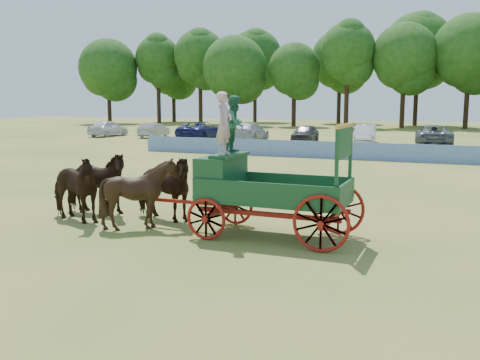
% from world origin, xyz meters
% --- Properties ---
extents(ground, '(160.00, 160.00, 0.00)m').
position_xyz_m(ground, '(0.00, 0.00, 0.00)').
color(ground, '#A5924A').
rests_on(ground, ground).
extents(horse_lead_left, '(2.55, 1.63, 1.99)m').
position_xyz_m(horse_lead_left, '(-3.99, -1.95, 0.99)').
color(horse_lead_left, black).
rests_on(horse_lead_left, ground).
extents(horse_lead_right, '(2.43, 1.27, 1.99)m').
position_xyz_m(horse_lead_right, '(-3.99, -0.85, 0.99)').
color(horse_lead_right, black).
rests_on(horse_lead_right, ground).
extents(horse_wheel_left, '(2.00, 1.83, 1.99)m').
position_xyz_m(horse_wheel_left, '(-1.59, -1.95, 1.00)').
color(horse_wheel_left, black).
rests_on(horse_wheel_left, ground).
extents(horse_wheel_right, '(2.50, 1.47, 1.99)m').
position_xyz_m(horse_wheel_right, '(-1.59, -0.85, 0.99)').
color(horse_wheel_right, black).
rests_on(horse_wheel_right, ground).
extents(farm_dray, '(5.99, 2.00, 3.78)m').
position_xyz_m(farm_dray, '(1.36, -1.38, 1.65)').
color(farm_dray, '#A41910').
rests_on(farm_dray, ground).
extents(sponsor_banner, '(26.00, 0.08, 1.05)m').
position_xyz_m(sponsor_banner, '(-1.00, 18.00, 0.53)').
color(sponsor_banner, '#1E4DA3').
rests_on(sponsor_banner, ground).
extents(parked_cars, '(37.71, 7.23, 1.61)m').
position_xyz_m(parked_cars, '(-7.69, 30.06, 0.78)').
color(parked_cars, silver).
rests_on(parked_cars, ground).
extents(treeline, '(88.56, 23.56, 15.68)m').
position_xyz_m(treeline, '(-4.07, 60.10, 9.38)').
color(treeline, '#382314').
rests_on(treeline, ground).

